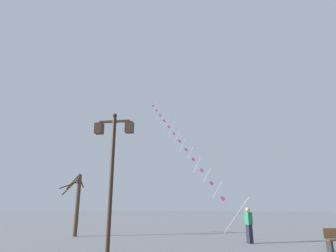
# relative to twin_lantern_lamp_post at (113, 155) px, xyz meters

# --- Properties ---
(ground_plane) EXTENTS (160.00, 160.00, 0.00)m
(ground_plane) POSITION_rel_twin_lantern_lamp_post_xyz_m (3.14, 11.41, -3.51)
(ground_plane) COLOR gray
(twin_lantern_lamp_post) EXTENTS (1.43, 0.28, 5.09)m
(twin_lantern_lamp_post) POSITION_rel_twin_lantern_lamp_post_xyz_m (0.00, 0.00, 0.00)
(twin_lantern_lamp_post) COLOR black
(twin_lantern_lamp_post) RESTS_ON ground_plane
(kite_train) EXTENTS (9.04, 16.28, 14.20)m
(kite_train) POSITION_rel_twin_lantern_lamp_post_xyz_m (0.92, 15.65, 3.89)
(kite_train) COLOR brown
(kite_train) RESTS_ON ground_plane
(kite_flyer) EXTENTS (0.40, 0.62, 1.71)m
(kite_flyer) POSITION_rel_twin_lantern_lamp_post_xyz_m (5.25, 5.75, -2.61)
(kite_flyer) COLOR #1E1E2D
(kite_flyer) RESTS_ON ground_plane
(bare_tree) EXTENTS (1.32, 2.26, 3.78)m
(bare_tree) POSITION_rel_twin_lantern_lamp_post_xyz_m (-4.86, 7.59, -1.48)
(bare_tree) COLOR #423323
(bare_tree) RESTS_ON ground_plane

